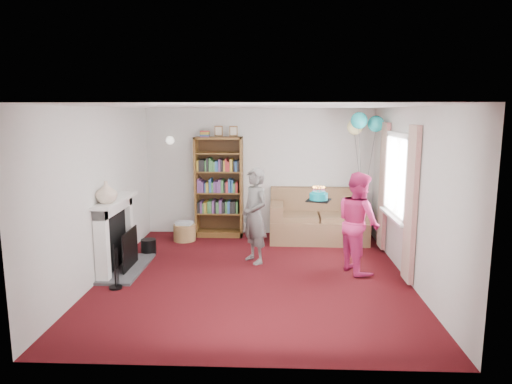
{
  "coord_description": "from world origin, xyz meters",
  "views": [
    {
      "loc": [
        0.3,
        -6.51,
        2.41
      ],
      "look_at": [
        0.01,
        0.6,
        1.17
      ],
      "focal_mm": 32.0,
      "sensor_mm": 36.0,
      "label": 1
    }
  ],
  "objects_px": {
    "bookcase": "(219,188)",
    "birthday_cake": "(319,197)",
    "person_striped": "(255,216)",
    "person_magenta": "(358,222)",
    "sofa": "(318,221)"
  },
  "relations": [
    {
      "from": "person_striped",
      "to": "birthday_cake",
      "type": "xyz_separation_m",
      "value": [
        0.99,
        -0.29,
        0.37
      ]
    },
    {
      "from": "person_striped",
      "to": "person_magenta",
      "type": "relative_size",
      "value": 1.0
    },
    {
      "from": "bookcase",
      "to": "sofa",
      "type": "xyz_separation_m",
      "value": [
        1.93,
        -0.23,
        -0.6
      ]
    },
    {
      "from": "sofa",
      "to": "birthday_cake",
      "type": "xyz_separation_m",
      "value": [
        -0.16,
        -1.71,
        0.79
      ]
    },
    {
      "from": "person_magenta",
      "to": "bookcase",
      "type": "bearing_deg",
      "value": 29.42
    },
    {
      "from": "bookcase",
      "to": "birthday_cake",
      "type": "height_order",
      "value": "bookcase"
    },
    {
      "from": "birthday_cake",
      "to": "bookcase",
      "type": "bearing_deg",
      "value": 132.38
    },
    {
      "from": "person_magenta",
      "to": "birthday_cake",
      "type": "distance_m",
      "value": 0.71
    },
    {
      "from": "bookcase",
      "to": "person_striped",
      "type": "xyz_separation_m",
      "value": [
        0.78,
        -1.65,
        -0.18
      ]
    },
    {
      "from": "sofa",
      "to": "bookcase",
      "type": "bearing_deg",
      "value": 174.25
    },
    {
      "from": "sofa",
      "to": "birthday_cake",
      "type": "bearing_deg",
      "value": -94.49
    },
    {
      "from": "person_magenta",
      "to": "birthday_cake",
      "type": "relative_size",
      "value": 4.59
    },
    {
      "from": "person_magenta",
      "to": "sofa",
      "type": "bearing_deg",
      "value": -6.39
    },
    {
      "from": "sofa",
      "to": "birthday_cake",
      "type": "relative_size",
      "value": 5.42
    },
    {
      "from": "person_striped",
      "to": "birthday_cake",
      "type": "bearing_deg",
      "value": 39.38
    }
  ]
}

